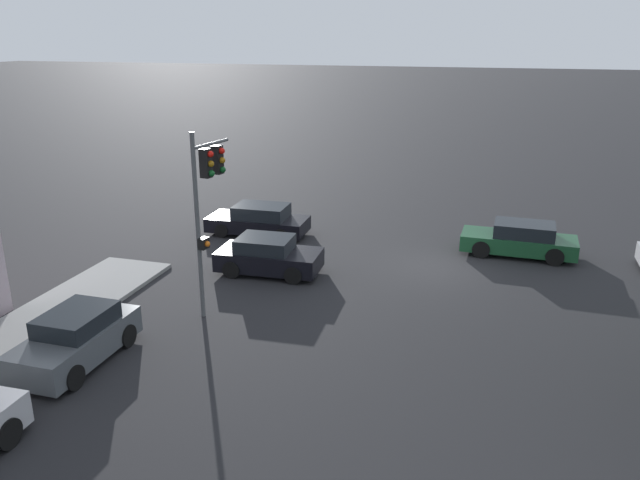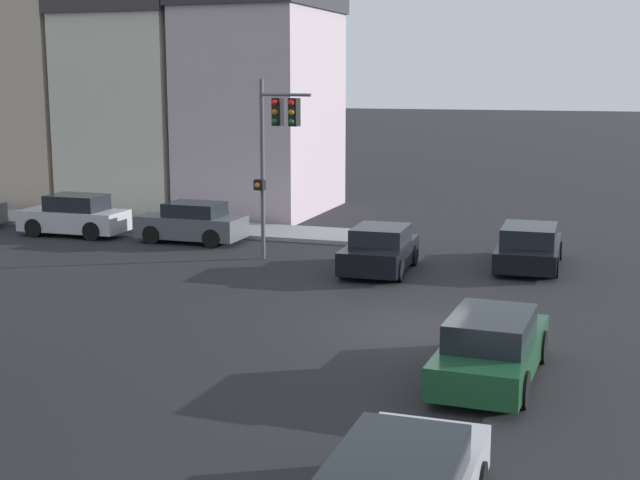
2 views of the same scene
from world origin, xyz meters
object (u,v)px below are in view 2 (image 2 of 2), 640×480
at_px(parked_car_0, 192,223).
at_px(parked_car_1, 75,216).
at_px(crossing_car_2, 529,247).
at_px(traffic_signal, 276,136).
at_px(crossing_car_1, 491,348).
at_px(crossing_car_3, 380,250).

distance_m(parked_car_0, parked_car_1, 4.94).
bearing_deg(crossing_car_2, traffic_signal, 99.53).
xyz_separation_m(parked_car_0, parked_car_1, (-0.16, 4.93, 0.04)).
xyz_separation_m(crossing_car_2, parked_car_1, (0.40, 17.20, 0.10)).
bearing_deg(crossing_car_1, crossing_car_3, 29.17).
bearing_deg(parked_car_0, crossing_car_1, 137.07).
bearing_deg(traffic_signal, parked_car_1, -93.06).
xyz_separation_m(crossing_car_1, parked_car_0, (11.90, 12.62, 0.04)).
relative_size(crossing_car_3, parked_car_1, 0.97).
bearing_deg(parked_car_0, parked_car_1, 2.27).
bearing_deg(traffic_signal, parked_car_0, -107.91).
relative_size(crossing_car_1, parked_car_0, 1.18).
distance_m(crossing_car_1, parked_car_1, 21.12).
distance_m(crossing_car_3, parked_car_0, 8.32).
bearing_deg(crossing_car_1, parked_car_0, 48.63).
xyz_separation_m(crossing_car_1, parked_car_1, (11.74, 17.56, 0.08)).
bearing_deg(crossing_car_2, parked_car_1, 87.03).
relative_size(parked_car_0, parked_car_1, 0.96).
relative_size(traffic_signal, parked_car_1, 1.45).
xyz_separation_m(crossing_car_3, parked_car_0, (2.68, 7.88, 0.04)).
xyz_separation_m(traffic_signal, crossing_car_1, (-9.75, -8.42, -3.47)).
xyz_separation_m(traffic_signal, crossing_car_2, (1.59, -8.07, -3.49)).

